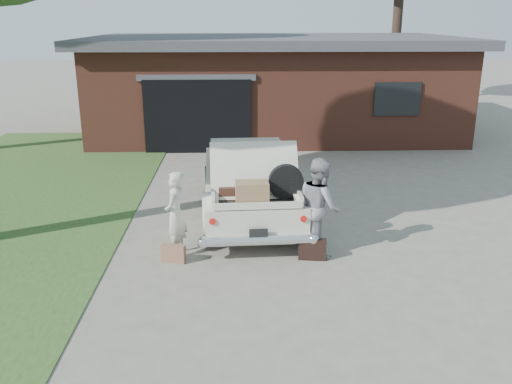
{
  "coord_description": "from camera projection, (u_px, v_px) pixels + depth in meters",
  "views": [
    {
      "loc": [
        -0.3,
        -8.2,
        3.96
      ],
      "look_at": [
        0.0,
        0.6,
        1.1
      ],
      "focal_mm": 38.0,
      "sensor_mm": 36.0,
      "label": 1
    }
  ],
  "objects": [
    {
      "name": "woman_left",
      "position": [
        175.0,
        214.0,
        9.24
      ],
      "size": [
        0.46,
        0.6,
        1.49
      ],
      "primitive_type": "imported",
      "rotation": [
        0.0,
        0.0,
        -1.77
      ],
      "color": "beige",
      "rests_on": "ground"
    },
    {
      "name": "ground",
      "position": [
        257.0,
        266.0,
        9.03
      ],
      "size": [
        90.0,
        90.0,
        0.0
      ],
      "primitive_type": "plane",
      "color": "gray",
      "rests_on": "ground"
    },
    {
      "name": "woman_right",
      "position": [
        319.0,
        206.0,
        9.33
      ],
      "size": [
        0.82,
        0.96,
        1.7
      ],
      "primitive_type": "imported",
      "rotation": [
        0.0,
        0.0,
        1.81
      ],
      "color": "gray",
      "rests_on": "ground"
    },
    {
      "name": "sedan",
      "position": [
        249.0,
        182.0,
        11.2
      ],
      "size": [
        2.08,
        4.86,
        1.83
      ],
      "rotation": [
        0.0,
        0.0,
        0.05
      ],
      "color": "beige",
      "rests_on": "ground"
    },
    {
      "name": "suitcase_right",
      "position": [
        312.0,
        249.0,
        9.22
      ],
      "size": [
        0.49,
        0.21,
        0.36
      ],
      "primitive_type": "cube",
      "rotation": [
        0.0,
        0.0,
        -0.13
      ],
      "color": "black",
      "rests_on": "ground"
    },
    {
      "name": "suitcase_left",
      "position": [
        174.0,
        254.0,
        9.12
      ],
      "size": [
        0.42,
        0.22,
        0.31
      ],
      "primitive_type": "cube",
      "rotation": [
        0.0,
        0.0,
        -0.23
      ],
      "color": "#93654A",
      "rests_on": "ground"
    },
    {
      "name": "house",
      "position": [
        273.0,
        83.0,
        19.45
      ],
      "size": [
        12.8,
        7.8,
        3.3
      ],
      "color": "brown",
      "rests_on": "ground"
    }
  ]
}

